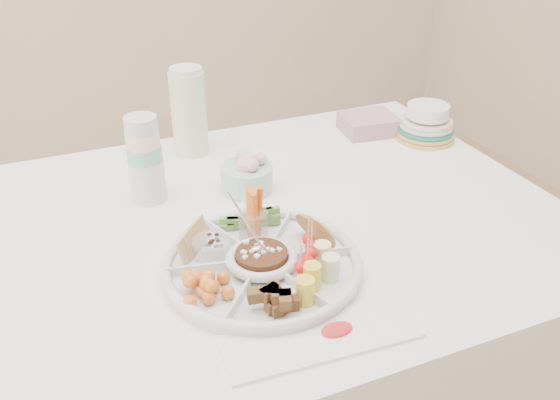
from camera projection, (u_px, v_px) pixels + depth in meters
name	position (u px, v px, depth m)	size (l,w,h in m)	color
dining_table	(233.00, 353.00, 1.48)	(1.52, 1.02, 0.76)	white
chair	(540.00, 279.00, 1.56)	(0.41, 0.41, 0.99)	#552E1D
party_tray	(262.00, 262.00, 1.14)	(0.38, 0.38, 0.04)	silver
bean_dip	(262.00, 258.00, 1.13)	(0.10, 0.10, 0.04)	#46190D
tortillas	(311.00, 228.00, 1.20)	(0.09, 0.09, 0.06)	tan
carrot_cucumber	(251.00, 209.00, 1.23)	(0.12, 0.12, 0.11)	orange
pita_raisins	(200.00, 240.00, 1.16)	(0.10, 0.10, 0.06)	#DFAF63
cherries	(206.00, 284.00, 1.06)	(0.11, 0.11, 0.05)	orange
granola_chunks	(275.00, 299.00, 1.02)	(0.10, 0.10, 0.04)	#502F17
banana_tomato	(328.00, 259.00, 1.08)	(0.11, 0.11, 0.09)	#D8C979
cup_stack	(145.00, 155.00, 1.34)	(0.08, 0.08, 0.23)	silver
thermos	(189.00, 111.00, 1.56)	(0.09, 0.09, 0.24)	silver
flower_bowl	(247.00, 172.00, 1.41)	(0.13, 0.13, 0.09)	#8BBD99
napkin_stack	(369.00, 124.00, 1.72)	(0.15, 0.13, 0.05)	#B68493
plate_stack	(427.00, 121.00, 1.67)	(0.17, 0.17, 0.11)	yellow
placemat	(321.00, 337.00, 0.99)	(0.34, 0.11, 0.01)	white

